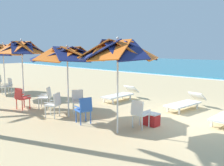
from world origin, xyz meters
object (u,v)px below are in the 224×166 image
Objects in this scene: plastic_chair_0 at (140,112)px; sun_lounger_2 at (120,94)px; beach_umbrella_0 at (118,51)px; cooler_box at (151,119)px; plastic_chair_1 at (78,100)px; plastic_chair_4 at (21,97)px; plastic_chair_3 at (54,103)px; plastic_chair_5 at (46,96)px; beach_umbrella_2 at (22,49)px; plastic_chair_6 at (8,85)px; plastic_chair_2 at (84,109)px; sun_lounger_1 at (186,103)px; beach_umbrella_1 at (67,54)px; beach_umbrella_3 at (3,51)px.

sun_lounger_2 is at bearing 141.34° from plastic_chair_0.
beach_umbrella_0 reaches higher than cooler_box.
plastic_chair_4 is (-2.00, -1.27, 0.00)m from plastic_chair_1.
plastic_chair_3 is at bearing -83.89° from sun_lounger_2.
plastic_chair_5 reaches higher than sun_lounger_2.
beach_umbrella_2 reaches higher than plastic_chair_6.
beach_umbrella_2 is 3.89m from plastic_chair_6.
plastic_chair_2 is at bearing 4.13° from beach_umbrella_2.
plastic_chair_6 is 0.40× the size of sun_lounger_2.
beach_umbrella_0 reaches higher than sun_lounger_1.
plastic_chair_0 and plastic_chair_2 have the same top height.
plastic_chair_0 is at bearing 16.56° from beach_umbrella_1.
beach_umbrella_3 reaches higher than plastic_chair_5.
plastic_chair_5 is at bearing -170.85° from plastic_chair_0.
sun_lounger_2 is (-0.50, 2.84, -0.22)m from plastic_chair_1.
beach_umbrella_3 reaches higher than plastic_chair_2.
plastic_chair_1 is 4.25m from sun_lounger_1.
beach_umbrella_0 is 5.11m from beach_umbrella_2.
plastic_chair_5 is 0.40× the size of sun_lounger_1.
beach_umbrella_2 is 2.20m from plastic_chair_5.
plastic_chair_1 is 1.00× the size of plastic_chair_4.
cooler_box is (4.87, 1.97, -0.30)m from plastic_chair_4.
plastic_chair_0 is at bearing 78.68° from beach_umbrella_0.
beach_umbrella_2 is at bearing -175.87° from plastic_chair_2.
plastic_chair_3 is at bearing 9.03° from plastic_chair_4.
sun_lounger_2 is (5.28, 3.13, -0.22)m from plastic_chair_6.
plastic_chair_0 is at bearing 22.12° from plastic_chair_3.
plastic_chair_4 is 1.00× the size of plastic_chair_5.
beach_umbrella_1 is (-2.60, -0.77, 1.71)m from plastic_chair_0.
beach_umbrella_1 is 2.40m from plastic_chair_5.
beach_umbrella_2 is 1.03× the size of beach_umbrella_3.
beach_umbrella_2 is 2.96m from beach_umbrella_3.
plastic_chair_1 is 1.43m from plastic_chair_2.
beach_umbrella_3 is (-5.59, -0.01, 0.11)m from beach_umbrella_1.
plastic_chair_1 and plastic_chair_5 have the same top height.
plastic_chair_1 is at bearing 84.83° from plastic_chair_3.
plastic_chair_2 is 4.27m from sun_lounger_1.
beach_umbrella_3 is (-8.02, 0.00, -0.01)m from beach_umbrella_0.
plastic_chair_3 reaches higher than sun_lounger_1.
plastic_chair_2 is at bearing -6.87° from beach_umbrella_1.
plastic_chair_5 is at bearing -161.91° from plastic_chair_1.
beach_umbrella_0 is at bearing -101.32° from plastic_chair_0.
plastic_chair_1 is at bearing -80.11° from sun_lounger_2.
sun_lounger_1 is 2.68m from cooler_box.
beach_umbrella_1 reaches higher than plastic_chair_5.
plastic_chair_6 is at bearing 165.42° from plastic_chair_4.
plastic_chair_2 is 1.00× the size of plastic_chair_5.
beach_umbrella_3 reaches higher than plastic_chair_6.
beach_umbrella_2 is 4.78m from sun_lounger_2.
sun_lounger_1 is at bearing 96.08° from cooler_box.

